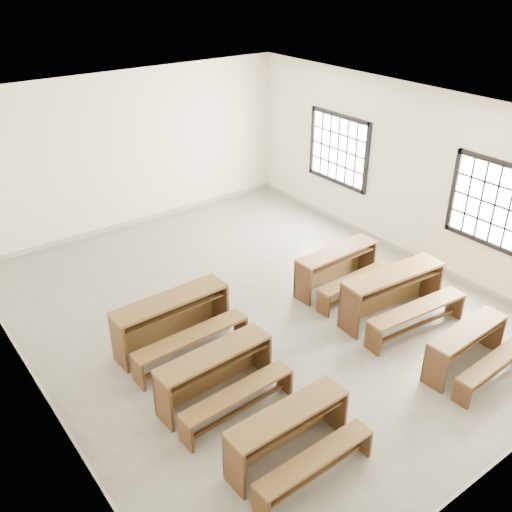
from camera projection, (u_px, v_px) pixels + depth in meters
room at (261, 186)px, 8.38m from camera, size 8.50×8.50×3.20m
desk_set_0 at (290, 433)px, 6.42m from camera, size 1.55×0.82×0.69m
desk_set_1 at (217, 373)px, 7.31m from camera, size 1.64×0.91×0.72m
desk_set_2 at (174, 319)px, 8.30m from camera, size 1.79×0.97×0.79m
desk_set_3 at (468, 346)px, 7.87m from camera, size 1.46×0.80×0.64m
desk_set_4 at (395, 292)px, 8.94m from camera, size 1.86×1.07×0.81m
desk_set_5 at (338, 266)px, 9.77m from camera, size 1.63×0.89×0.72m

